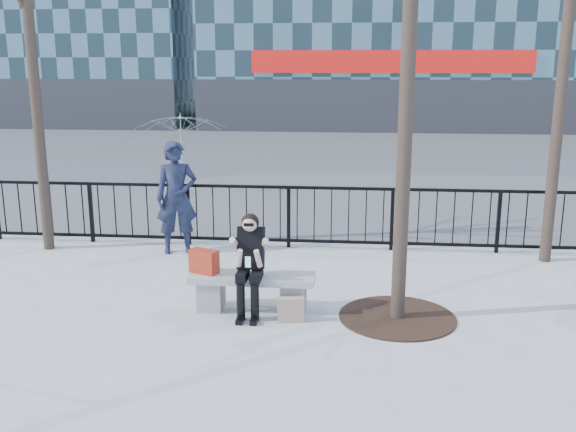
{
  "coord_description": "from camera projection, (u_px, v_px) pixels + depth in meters",
  "views": [
    {
      "loc": [
        1.24,
        -7.91,
        3.22
      ],
      "look_at": [
        0.4,
        0.8,
        1.1
      ],
      "focal_mm": 40.0,
      "sensor_mm": 36.0,
      "label": 1
    }
  ],
  "objects": [
    {
      "name": "standing_man",
      "position": [
        177.0,
        198.0,
        10.88
      ],
      "size": [
        0.81,
        0.65,
        1.92
      ],
      "primitive_type": "imported",
      "rotation": [
        0.0,
        0.0,
        0.31
      ],
      "color": "black",
      "rests_on": "ground"
    },
    {
      "name": "shopping_bag",
      "position": [
        291.0,
        310.0,
        8.1
      ],
      "size": [
        0.35,
        0.18,
        0.32
      ],
      "primitive_type": "cube",
      "rotation": [
        0.0,
        0.0,
        0.16
      ],
      "color": "tan",
      "rests_on": "ground"
    },
    {
      "name": "bench_main",
      "position": [
        252.0,
        288.0,
        8.45
      ],
      "size": [
        1.65,
        0.46,
        0.49
      ],
      "color": "gray",
      "rests_on": "ground"
    },
    {
      "name": "handbag",
      "position": [
        204.0,
        261.0,
        8.45
      ],
      "size": [
        0.42,
        0.32,
        0.31
      ],
      "primitive_type": "cube",
      "rotation": [
        0.0,
        0.0,
        -0.42
      ],
      "color": "#A32A14",
      "rests_on": "bench_main"
    },
    {
      "name": "railing",
      "position": [
        277.0,
        216.0,
        11.29
      ],
      "size": [
        14.0,
        0.06,
        1.1
      ],
      "color": "black",
      "rests_on": "ground"
    },
    {
      "name": "ground",
      "position": [
        252.0,
        310.0,
        8.52
      ],
      "size": [
        120.0,
        120.0,
        0.0
      ],
      "primitive_type": "plane",
      "color": "#9F9F9A",
      "rests_on": "ground"
    },
    {
      "name": "vendor_umbrella",
      "position": [
        181.0,
        154.0,
        15.78
      ],
      "size": [
        2.45,
        2.49,
        2.0
      ],
      "primitive_type": "imported",
      "rotation": [
        0.0,
        0.0,
        0.13
      ],
      "color": "yellow",
      "rests_on": "ground"
    },
    {
      "name": "tree_grate",
      "position": [
        397.0,
        317.0,
        8.24
      ],
      "size": [
        1.5,
        1.5,
        0.02
      ],
      "primitive_type": "cylinder",
      "color": "black",
      "rests_on": "ground"
    },
    {
      "name": "street_surface",
      "position": [
        315.0,
        153.0,
        23.03
      ],
      "size": [
        60.0,
        23.0,
        0.01
      ],
      "primitive_type": "cube",
      "color": "#474747",
      "rests_on": "ground"
    },
    {
      "name": "seated_woman",
      "position": [
        250.0,
        265.0,
        8.21
      ],
      "size": [
        0.5,
        0.64,
        1.34
      ],
      "color": "black",
      "rests_on": "ground"
    }
  ]
}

